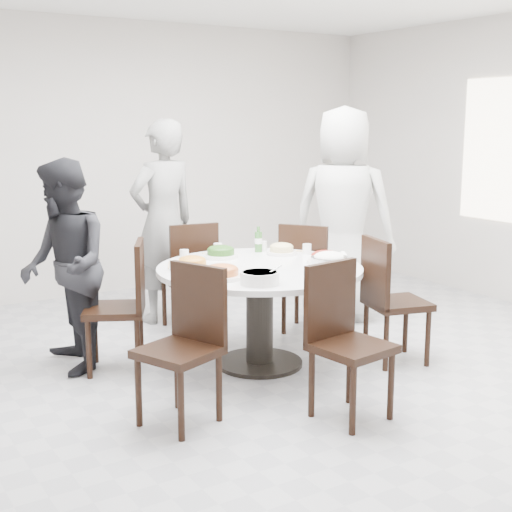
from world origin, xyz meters
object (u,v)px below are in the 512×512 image
chair_sw (178,348)px  rice_bowl (330,265)px  dining_table (260,316)px  diner_middle (163,222)px  soup_bowl (260,278)px  beverage_bottle (258,239)px  chair_nw (114,307)px  chair_ne (309,277)px  chair_n (188,275)px  chair_s (352,344)px  chair_se (397,300)px  diner_left (64,267)px  diner_right (343,214)px

chair_sw → rice_bowl: (1.26, 0.17, 0.33)m
dining_table → diner_middle: 1.57m
soup_bowl → beverage_bottle: beverage_bottle is taller
chair_nw → rice_bowl: 1.58m
chair_ne → rice_bowl: bearing=114.9°
soup_bowl → beverage_bottle: size_ratio=1.25×
chair_n → chair_s: size_ratio=1.00×
chair_nw → soup_bowl: chair_nw is taller
chair_sw → beverage_bottle: size_ratio=4.58×
chair_n → chair_se: same height
dining_table → chair_n: (-0.02, 1.12, 0.10)m
chair_se → rice_bowl: chair_se is taller
chair_ne → chair_se: bearing=149.3°
chair_n → diner_left: bearing=29.7°
chair_n → chair_se: size_ratio=1.00×
beverage_bottle → chair_sw: bearing=-138.9°
chair_n → chair_nw: size_ratio=1.00×
chair_ne → diner_right: size_ratio=0.49×
chair_n → chair_nw: bearing=44.0°
diner_right → chair_n: bearing=35.5°
chair_ne → chair_s: 1.83m
chair_ne → chair_sw: (-1.80, -1.12, 0.00)m
chair_sw → diner_right: diner_right is taller
chair_se → soup_bowl: chair_se is taller
chair_se → chair_nw: bearing=78.4°
beverage_bottle → dining_table: bearing=-121.6°
chair_se → rice_bowl: bearing=102.8°
chair_sw → dining_table: bearing=101.2°
diner_middle → dining_table: bearing=84.5°
chair_ne → chair_sw: same height
chair_ne → diner_middle: bearing=7.3°
chair_nw → beverage_bottle: size_ratio=4.58×
rice_bowl → soup_bowl: (-0.58, -0.01, -0.02)m
chair_s → diner_middle: bearing=83.1°
chair_ne → diner_left: size_ratio=0.62×
chair_s → beverage_bottle: beverage_bottle is taller
chair_sw → diner_left: bearing=170.4°
dining_table → diner_right: 1.62m
chair_sw → rice_bowl: 1.31m
chair_se → chair_sw: bearing=109.8°
dining_table → beverage_bottle: bearing=58.4°
diner_left → rice_bowl: 1.89m
chair_sw → rice_bowl: size_ratio=3.59×
chair_se → diner_right: 1.34m
chair_s → rice_bowl: (0.34, 0.65, 0.33)m
diner_middle → soup_bowl: size_ratio=6.98×
chair_se → chair_ne: bearing=20.7°
diner_middle → beverage_bottle: 1.06m
diner_middle → soup_bowl: bearing=75.2°
chair_se → diner_right: (0.43, 1.18, 0.48)m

